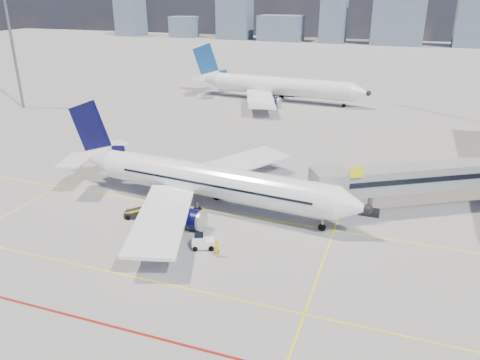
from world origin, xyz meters
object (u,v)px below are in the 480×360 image
object	(u,v)px
main_aircraft	(201,180)
belt_loader	(144,213)
baggage_tug	(202,242)
second_aircraft	(275,86)
ramp_worker	(217,248)
cargo_dolly	(151,239)

from	to	relation	value
main_aircraft	belt_loader	world-z (taller)	main_aircraft
main_aircraft	baggage_tug	size ratio (longest dim) A/B	15.45
second_aircraft	ramp_worker	size ratio (longest dim) A/B	23.67
ramp_worker	baggage_tug	bearing A→B (deg)	105.30
main_aircraft	belt_loader	bearing A→B (deg)	-129.54
cargo_dolly	belt_loader	bearing A→B (deg)	149.15
baggage_tug	main_aircraft	bearing A→B (deg)	89.93
main_aircraft	cargo_dolly	bearing A→B (deg)	-87.91
baggage_tug	belt_loader	distance (m)	9.22
main_aircraft	baggage_tug	world-z (taller)	main_aircraft
baggage_tug	ramp_worker	distance (m)	2.12
baggage_tug	ramp_worker	xyz separation A→B (m)	(1.92, -0.90, 0.17)
cargo_dolly	ramp_worker	world-z (taller)	cargo_dolly
belt_loader	baggage_tug	bearing A→B (deg)	-39.92
belt_loader	cargo_dolly	bearing A→B (deg)	-69.42
baggage_tug	cargo_dolly	world-z (taller)	cargo_dolly
main_aircraft	second_aircraft	xyz separation A→B (m)	(-6.97, 54.76, -0.00)
second_aircraft	baggage_tug	distance (m)	64.19
baggage_tug	cargo_dolly	bearing A→B (deg)	179.31
ramp_worker	belt_loader	bearing A→B (deg)	106.18
cargo_dolly	ramp_worker	distance (m)	6.28
baggage_tug	belt_loader	size ratio (longest dim) A/B	0.43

